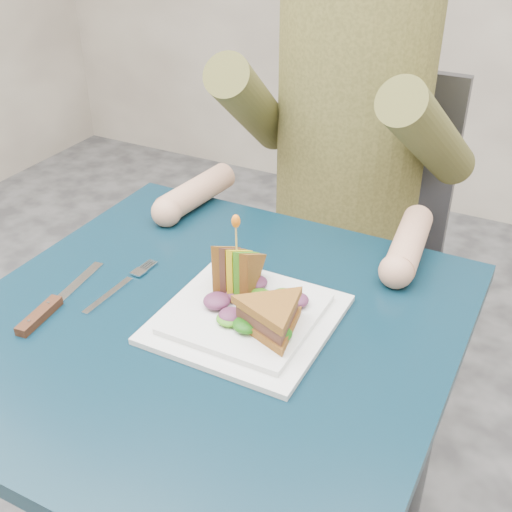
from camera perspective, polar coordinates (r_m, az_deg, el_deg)
The scene contains 12 objects.
table at distance 1.06m, azimuth -4.27°, elevation -9.14°, with size 0.75×0.75×0.73m.
chair at distance 1.67m, azimuth 8.77°, elevation 2.53°, with size 0.42×0.40×0.93m.
diner at distance 1.42m, azimuth 8.43°, elevation 13.81°, with size 0.54×0.59×0.74m.
plate at distance 1.00m, azimuth -0.81°, elevation -5.43°, with size 0.26×0.26×0.02m.
sandwich_flat at distance 0.94m, azimuth 1.42°, elevation -5.42°, with size 0.16×0.16×0.05m.
sandwich_upright at distance 1.02m, azimuth -1.72°, elevation -1.41°, with size 0.09×0.14×0.14m.
fork at distance 1.10m, azimuth -12.05°, elevation -2.70°, with size 0.02×0.18×0.01m.
knife at distance 1.08m, azimuth -18.07°, elevation -4.50°, with size 0.05×0.22×0.02m.
toothpick at distance 0.99m, azimuth -1.77°, elevation 1.69°, with size 0.00×0.00×0.06m, color tan.
toothpick_frill at distance 0.98m, azimuth -1.80°, elevation 3.11°, with size 0.01×0.01×0.02m, color orange.
lettuce_spill at distance 0.99m, azimuth -0.30°, elevation -4.23°, with size 0.15×0.13×0.02m, color #337A14, non-canonical shape.
onion_ring at distance 0.98m, azimuth 0.09°, elevation -4.31°, with size 0.04×0.04×0.01m, color #9E4C7A.
Camera 1 is at (0.44, -0.67, 1.34)m, focal length 45.00 mm.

